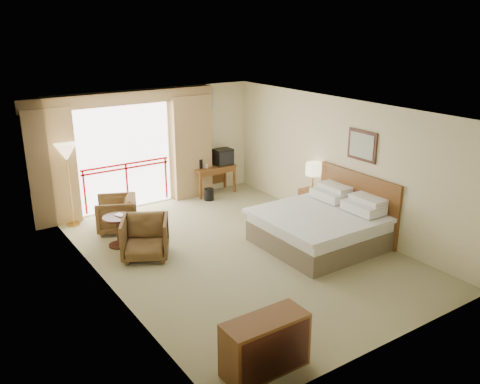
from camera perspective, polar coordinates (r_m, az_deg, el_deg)
floor at (r=9.66m, az=-0.09°, el=-6.74°), size 7.00×7.00×0.00m
ceiling at (r=8.85m, az=-0.10°, el=9.26°), size 7.00×7.00×0.00m
wall_back at (r=12.13m, az=-9.38°, el=5.09°), size 5.00×0.00×5.00m
wall_front at (r=6.75m, az=16.82°, el=-6.67°), size 5.00×0.00×5.00m
wall_left at (r=8.12m, az=-14.91°, el=-2.13°), size 0.00×7.00×7.00m
wall_right at (r=10.70m, az=11.11°, el=3.17°), size 0.00×7.00×7.00m
balcony_door at (r=11.85m, az=-12.81°, el=3.80°), size 2.40×0.00×2.40m
balcony_railing at (r=11.93m, az=-12.64°, el=1.98°), size 2.09×0.03×1.02m
curtain_left at (r=11.25m, az=-20.40°, el=2.56°), size 1.00×0.26×2.50m
curtain_right at (r=12.38m, az=-5.49°, el=5.06°), size 1.00×0.26×2.50m
valance at (r=11.49m, az=-13.11°, el=10.21°), size 4.40×0.22×0.28m
hvac_vent at (r=12.49m, az=-4.07°, el=10.36°), size 0.50×0.04×0.50m
bed at (r=9.94m, az=9.06°, el=-3.86°), size 2.13×2.06×0.97m
headboard at (r=10.49m, az=13.01°, el=-1.30°), size 0.06×2.10×1.30m
framed_art at (r=10.16m, az=13.55°, el=5.09°), size 0.04×0.72×0.60m
nightstand at (r=11.28m, az=8.23°, el=-1.34°), size 0.45×0.54×0.64m
table_lamp at (r=11.08m, az=8.24°, el=2.51°), size 0.33×0.33×0.59m
phone at (r=11.03m, az=8.64°, el=0.18°), size 0.23×0.19×0.09m
desk at (r=12.77m, az=-3.16°, el=2.28°), size 1.08×0.52×0.71m
tv at (r=12.78m, az=-1.91°, el=3.96°), size 0.45×0.36×0.41m
coffee_maker at (r=12.49m, az=-4.45°, el=3.16°), size 0.12×0.12×0.24m
cup at (r=12.54m, az=-3.73°, el=2.90°), size 0.07×0.07×0.09m
wastebasket at (r=12.35m, az=-3.50°, el=-0.27°), size 0.28×0.28×0.29m
armchair_far at (r=10.92m, az=-13.57°, el=-4.21°), size 1.05×1.04×0.73m
armchair_near at (r=9.63m, az=-10.46°, el=-7.16°), size 1.13×1.14×0.77m
side_table at (r=10.02m, az=-13.56°, el=-3.73°), size 0.56×0.56×0.61m
book at (r=9.95m, az=-13.64°, el=-2.69°), size 0.20×0.24×0.02m
floor_lamp at (r=11.01m, az=-18.93°, el=3.91°), size 0.45×0.45×1.78m
dresser at (r=6.52m, az=2.87°, el=-16.78°), size 1.09×0.46×0.73m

